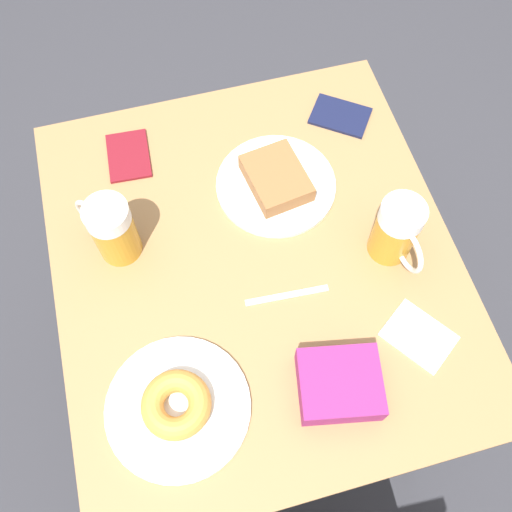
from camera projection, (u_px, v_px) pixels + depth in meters
ground_plane at (256, 364)px, 1.80m from camera, size 8.00×8.00×0.00m
table at (256, 275)px, 1.19m from camera, size 0.79×0.89×0.75m
plate_with_cake at (276, 181)px, 1.18m from camera, size 0.25×0.25×0.05m
plate_with_donut at (177, 406)px, 0.98m from camera, size 0.25×0.25×0.05m
beer_mug_left at (112, 229)px, 1.07m from camera, size 0.11×0.12×0.15m
beer_mug_center at (397, 231)px, 1.07m from camera, size 0.08×0.13×0.15m
napkin_folded at (419, 336)px, 1.05m from camera, size 0.14×0.15×0.00m
fork at (287, 295)px, 1.09m from camera, size 0.16×0.02×0.00m
passport_near_edge at (340, 116)px, 1.28m from camera, size 0.15×0.15×0.01m
passport_far_edge at (129, 156)px, 1.23m from camera, size 0.10×0.13×0.01m
blue_pouch at (339, 384)px, 0.99m from camera, size 0.16×0.15×0.06m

